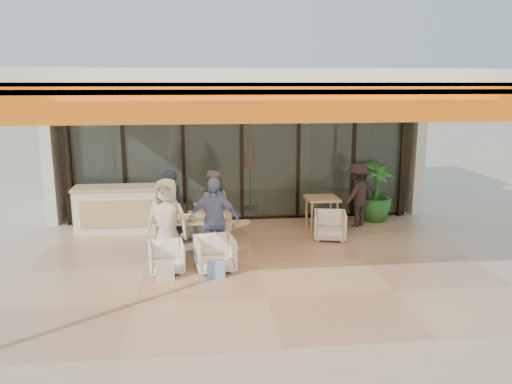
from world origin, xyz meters
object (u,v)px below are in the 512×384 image
at_px(host_counter, 118,209).
at_px(chair_far_left, 172,225).
at_px(diner_navy, 170,209).
at_px(standing_woman, 358,195).
at_px(chair_far_right, 212,222).
at_px(diner_grey, 212,208).
at_px(side_chair, 330,224).
at_px(potted_palm, 375,192).
at_px(side_table, 322,202).
at_px(chair_near_right, 215,252).
at_px(diner_cream, 167,221).
at_px(diner_periwinkle, 214,220).
at_px(chair_near_left, 166,256).
at_px(dining_table, 191,219).

height_order(host_counter, chair_far_left, host_counter).
xyz_separation_m(host_counter, diner_navy, (1.19, -1.13, 0.26)).
bearing_deg(standing_woman, diner_navy, -21.41).
distance_m(chair_far_right, diner_navy, 1.07).
bearing_deg(diner_grey, standing_woman, -160.66).
bearing_deg(side_chair, potted_palm, 54.78).
distance_m(host_counter, potted_palm, 5.91).
distance_m(host_counter, side_table, 4.50).
bearing_deg(chair_far_right, standing_woman, -153.71).
bearing_deg(chair_near_right, side_table, 34.12).
xyz_separation_m(diner_cream, side_chair, (3.30, 1.01, -0.45)).
bearing_deg(diner_periwinkle, chair_near_left, -140.90).
height_order(dining_table, potted_palm, potted_palm).
bearing_deg(diner_navy, potted_palm, 174.93).
xyz_separation_m(diner_grey, side_table, (2.46, 0.86, -0.14)).
distance_m(host_counter, diner_periwinkle, 2.89).
xyz_separation_m(host_counter, potted_palm, (5.90, 0.26, 0.18)).
distance_m(dining_table, potted_palm, 4.67).
bearing_deg(chair_far_right, dining_table, 83.64).
relative_size(diner_periwinkle, side_table, 2.11).
xyz_separation_m(chair_far_right, chair_near_right, (0.00, -1.90, -0.02)).
bearing_deg(chair_near_right, dining_table, 105.67).
xyz_separation_m(diner_periwinkle, standing_woman, (3.32, 1.88, -0.04)).
bearing_deg(diner_periwinkle, side_chair, 30.67).
distance_m(diner_periwinkle, standing_woman, 3.82).
bearing_deg(side_chair, diner_cream, -150.33).
distance_m(diner_periwinkle, potted_palm, 4.50).
relative_size(dining_table, diner_navy, 0.94).
bearing_deg(side_chair, diner_periwinkle, -145.03).
xyz_separation_m(chair_near_left, chair_near_right, (0.84, 0.00, 0.04)).
distance_m(dining_table, standing_woman, 4.01).
xyz_separation_m(chair_far_right, chair_near_left, (-0.84, -1.90, -0.05)).
distance_m(host_counter, chair_far_right, 2.14).
bearing_deg(host_counter, diner_periwinkle, -45.00).
bearing_deg(side_table, diner_cream, -151.92).
distance_m(chair_far_left, chair_far_right, 0.84).
distance_m(chair_far_left, diner_cream, 1.48).
xyz_separation_m(host_counter, chair_near_left, (1.19, -2.53, -0.23)).
distance_m(chair_far_left, standing_woman, 4.21).
bearing_deg(chair_near_right, diner_periwinkle, 81.54).
distance_m(dining_table, diner_navy, 0.61).
height_order(chair_near_left, diner_periwinkle, diner_periwinkle).
xyz_separation_m(chair_near_left, side_chair, (3.30, 1.51, 0.03)).
bearing_deg(standing_woman, chair_near_right, 0.96).
height_order(chair_near_left, chair_near_right, chair_near_right).
height_order(chair_near_right, diner_grey, diner_grey).
relative_size(host_counter, potted_palm, 1.29).
height_order(host_counter, diner_navy, diner_navy).
bearing_deg(diner_cream, standing_woman, 37.99).
distance_m(diner_grey, diner_periwinkle, 0.90).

